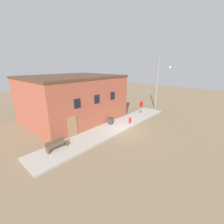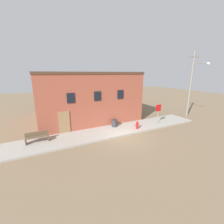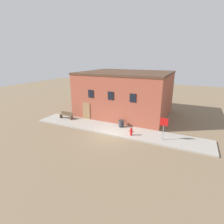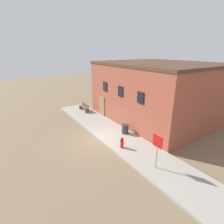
% 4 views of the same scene
% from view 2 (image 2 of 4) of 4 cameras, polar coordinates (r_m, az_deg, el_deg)
% --- Properties ---
extents(ground_plane, '(80.00, 80.00, 0.00)m').
position_cam_2_polar(ground_plane, '(13.77, 4.24, -9.31)').
color(ground_plane, '#7A664C').
extents(sidewalk, '(19.08, 2.98, 0.15)m').
position_cam_2_polar(sidewalk, '(14.94, 1.27, -7.01)').
color(sidewalk, '#9E998E').
rests_on(sidewalk, ground).
extents(brick_building, '(11.25, 9.45, 5.70)m').
position_cam_2_polar(brick_building, '(19.34, -10.68, 6.26)').
color(brick_building, '#9E4C38').
rests_on(brick_building, ground).
extents(fire_hydrant, '(0.49, 0.23, 0.80)m').
position_cam_2_polar(fire_hydrant, '(15.23, 9.56, -4.89)').
color(fire_hydrant, red).
rests_on(fire_hydrant, sidewalk).
extents(stop_sign, '(0.73, 0.06, 2.13)m').
position_cam_2_polar(stop_sign, '(17.01, 17.19, 0.60)').
color(stop_sign, gray).
rests_on(stop_sign, sidewalk).
extents(bench, '(1.74, 0.44, 0.84)m').
position_cam_2_polar(bench, '(13.63, -26.62, -8.50)').
color(bench, brown).
rests_on(bench, sidewalk).
extents(trash_bin, '(0.60, 0.60, 0.78)m').
position_cam_2_polar(trash_bin, '(15.63, 0.93, -4.18)').
color(trash_bin, '#333338').
rests_on(trash_bin, sidewalk).
extents(utility_pole, '(1.80, 2.13, 8.17)m').
position_cam_2_polar(utility_pole, '(21.51, 28.11, 9.84)').
color(utility_pole, gray).
rests_on(utility_pole, ground).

